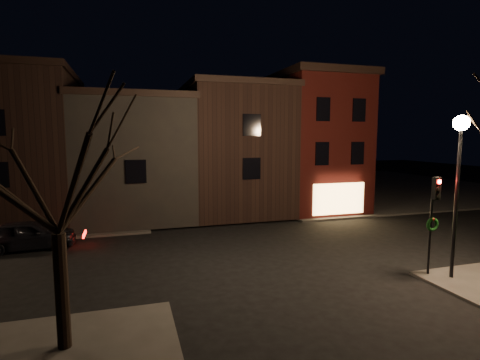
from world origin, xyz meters
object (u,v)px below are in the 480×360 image
object	(u,v)px
street_lamp_near	(460,152)
parked_car_a	(28,235)
traffic_signal	(434,210)
bare_tree_left	(54,150)

from	to	relation	value
street_lamp_near	parked_car_a	bearing A→B (deg)	151.20
traffic_signal	parked_car_a	size ratio (longest dim) A/B	0.90
bare_tree_left	traffic_signal	bearing A→B (deg)	6.26
street_lamp_near	parked_car_a	world-z (taller)	street_lamp_near
street_lamp_near	traffic_signal	world-z (taller)	street_lamp_near
bare_tree_left	street_lamp_near	bearing A→B (deg)	4.03
bare_tree_left	parked_car_a	bearing A→B (deg)	106.93
traffic_signal	parked_car_a	xyz separation A→B (m)	(-16.82, 9.09, -2.04)
bare_tree_left	parked_car_a	size ratio (longest dim) A/B	1.67
street_lamp_near	bare_tree_left	world-z (taller)	bare_tree_left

